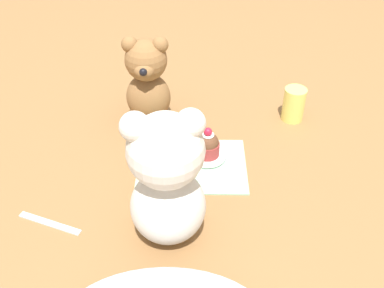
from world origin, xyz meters
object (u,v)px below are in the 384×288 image
object	(u,v)px
cupcake_near_cream_bear	(161,162)
saucer_plate	(207,155)
teddy_bear_tan	(147,82)
juice_glass	(294,104)
cupcake_near_tan_bear	(208,145)
teddy_bear_cream	(167,180)
teaspoon	(50,223)

from	to	relation	value
cupcake_near_cream_bear	saucer_plate	xyz separation A→B (m)	(-0.09, -0.05, -0.02)
teddy_bear_tan	juice_glass	distance (m)	0.33
cupcake_near_cream_bear	cupcake_near_tan_bear	xyz separation A→B (m)	(-0.09, -0.05, 0.00)
saucer_plate	teddy_bear_cream	bearing A→B (deg)	71.37
saucer_plate	teaspoon	world-z (taller)	saucer_plate
cupcake_near_cream_bear	juice_glass	size ratio (longest dim) A/B	0.95
saucer_plate	juice_glass	size ratio (longest dim) A/B	0.98
cupcake_near_cream_bear	cupcake_near_tan_bear	size ratio (longest dim) A/B	1.14
teddy_bear_tan	cupcake_near_cream_bear	size ratio (longest dim) A/B	2.69
juice_glass	teaspoon	bearing A→B (deg)	34.50
cupcake_near_tan_bear	teddy_bear_cream	bearing A→B (deg)	71.37
cupcake_near_tan_bear	juice_glass	world-z (taller)	juice_glass
teaspoon	saucer_plate	bearing A→B (deg)	53.62
teddy_bear_cream	cupcake_near_tan_bear	size ratio (longest dim) A/B	3.87
teddy_bear_cream	teaspoon	distance (m)	0.24
teddy_bear_cream	juice_glass	bearing A→B (deg)	-133.48
cupcake_near_tan_bear	juice_glass	xyz separation A→B (m)	(-0.19, -0.14, 0.00)
teaspoon	teddy_bear_tan	bearing A→B (deg)	85.94
teddy_bear_cream	cupcake_near_tan_bear	bearing A→B (deg)	-114.68
juice_glass	teaspoon	world-z (taller)	juice_glass
teddy_bear_cream	saucer_plate	distance (m)	0.24
teddy_bear_tan	teaspoon	xyz separation A→B (m)	(0.15, 0.32, -0.09)
cupcake_near_tan_bear	teaspoon	xyz separation A→B (m)	(0.27, 0.18, -0.03)
teddy_bear_tan	teaspoon	distance (m)	0.36
cupcake_near_tan_bear	juice_glass	distance (m)	0.24
teddy_bear_tan	saucer_plate	size ratio (longest dim) A/B	2.61
teddy_bear_cream	cupcake_near_tan_bear	xyz separation A→B (m)	(-0.07, -0.20, -0.09)
juice_glass	teddy_bear_cream	bearing A→B (deg)	52.57
saucer_plate	cupcake_near_tan_bear	size ratio (longest dim) A/B	1.17
teaspoon	cupcake_near_tan_bear	bearing A→B (deg)	53.62
teddy_bear_cream	teddy_bear_tan	world-z (taller)	teddy_bear_cream
saucer_plate	teaspoon	bearing A→B (deg)	33.11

